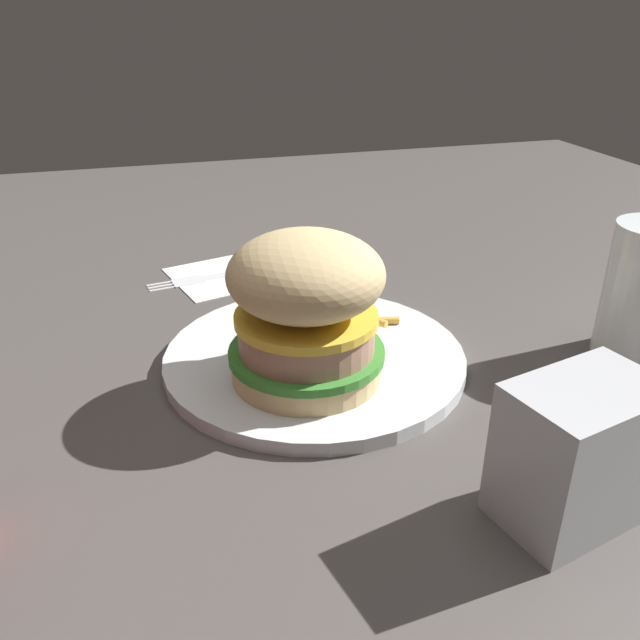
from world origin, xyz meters
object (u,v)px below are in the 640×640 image
sandwich (306,307)px  fries_pile (332,317)px  napkin (224,275)px  napkin_dispenser (578,453)px  fork (222,273)px  plate (320,357)px

sandwich → fries_pile: size_ratio=1.10×
napkin → napkin_dispenser: napkin_dispenser is taller
fries_pile → fork: size_ratio=0.66×
fries_pile → fork: 0.19m
fries_pile → napkin_dispenser: bearing=14.4°
napkin → fries_pile: bearing=24.9°
plate → napkin_dispenser: napkin_dispenser is taller
sandwich → fork: (-0.26, -0.03, -0.07)m
napkin → plate: bearing=13.2°
napkin → napkin_dispenser: size_ratio=1.21×
plate → fries_pile: fries_pile is taller
plate → napkin_dispenser: size_ratio=2.85×
fries_pile → fork: fries_pile is taller
plate → fork: plate is taller
fries_pile → napkin: size_ratio=1.03×
sandwich → fork: size_ratio=0.72×
sandwich → fork: 0.27m
plate → fries_pile: (-0.05, 0.03, 0.01)m
plate → sandwich: (0.04, -0.02, 0.07)m
plate → fries_pile: bearing=152.9°
napkin → napkin_dispenser: bearing=18.6°
fries_pile → fork: bearing=-154.6°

